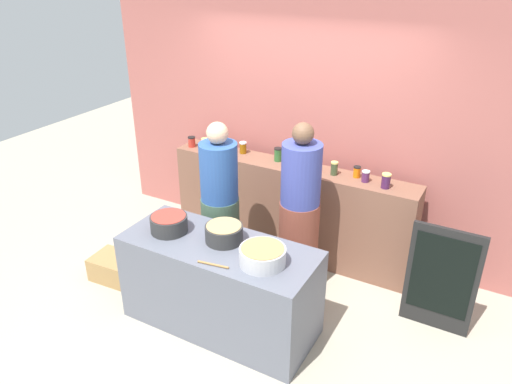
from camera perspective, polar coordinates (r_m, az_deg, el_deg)
The scene contains 23 objects.
ground at distance 4.84m, azimuth -2.07°, elevation -12.87°, with size 12.00×12.00×0.00m, color #A69D88.
storefront_wall at distance 5.28m, azimuth 5.88°, elevation 9.02°, with size 4.80×0.12×3.00m, color #A65952.
display_shelf at distance 5.36m, azimuth 3.90°, elevation -2.01°, with size 2.70×0.36×1.04m, color brown.
prep_table at distance 4.38m, azimuth -4.21°, elevation -10.75°, with size 1.70×0.70×0.84m, color slate.
preserve_jar_0 at distance 5.67m, azimuth -7.48°, elevation 5.82°, with size 0.08×0.08×0.12m.
preserve_jar_1 at distance 5.64m, azimuth -5.98°, elevation 5.72°, with size 0.08×0.08×0.10m.
preserve_jar_2 at distance 5.54m, azimuth -4.83°, elevation 5.48°, with size 0.09×0.09×0.12m.
preserve_jar_3 at distance 5.43m, azimuth -1.53°, elevation 5.18°, with size 0.08×0.08×0.13m.
preserve_jar_4 at distance 5.22m, azimuth 2.59°, elevation 4.38°, with size 0.09×0.09×0.14m.
preserve_jar_5 at distance 5.08m, azimuth 4.78°, elevation 3.70°, with size 0.08×0.08×0.15m.
preserve_jar_6 at distance 5.00m, azimuth 6.45°, elevation 3.00°, with size 0.08×0.08×0.11m.
preserve_jar_7 at distance 4.95m, azimuth 9.08°, elevation 2.74°, with size 0.07×0.07×0.14m.
preserve_jar_8 at distance 4.94m, azimuth 11.65°, elevation 2.32°, with size 0.07×0.07×0.11m.
preserve_jar_9 at distance 4.86m, azimuth 12.61°, elevation 1.80°, with size 0.08×0.08×0.11m.
preserve_jar_10 at distance 4.77m, azimuth 14.87°, elevation 1.27°, with size 0.09×0.09×0.14m.
cooking_pot_left at distance 4.35m, azimuth -10.07°, elevation -3.63°, with size 0.33×0.33×0.15m.
cooking_pot_center at distance 4.15m, azimuth -3.74°, elevation -4.80°, with size 0.32×0.32×0.15m.
cooking_pot_right at distance 3.86m, azimuth 0.76°, elevation -7.42°, with size 0.37×0.37×0.14m.
wooden_spoon at distance 3.89m, azimuth -5.00°, elevation -8.40°, with size 0.02×0.02×0.26m, color #9E703D.
cook_with_tongs at distance 4.79m, azimuth -4.17°, elevation -2.45°, with size 0.37×0.37×1.68m.
cook_in_cap at distance 4.65m, azimuth 5.05°, elevation -3.11°, with size 0.38×0.38×1.73m.
bread_crate at distance 5.30m, azimuth -15.95°, elevation -8.45°, with size 0.47×0.35×0.25m, color #9C7847.
chalkboard_sign at distance 4.57m, azimuth 20.72°, elevation -9.48°, with size 0.60×0.05×1.01m.
Camera 1 is at (1.97, -3.20, 3.05)m, focal length 34.43 mm.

